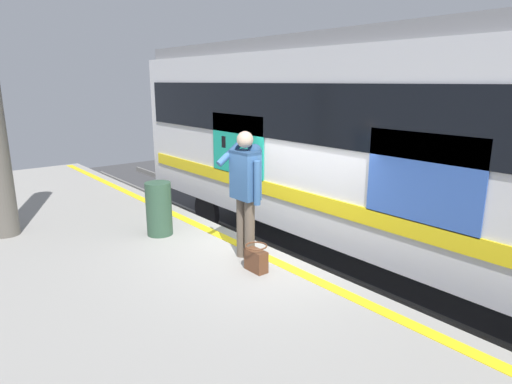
# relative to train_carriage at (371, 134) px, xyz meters

# --- Properties ---
(ground_plane) EXTENTS (26.37, 26.37, 0.00)m
(ground_plane) POSITION_rel_train_carriage_xyz_m (0.03, 2.30, -2.53)
(ground_plane) COLOR #3D3D3F
(platform) EXTENTS (17.58, 5.13, 1.03)m
(platform) POSITION_rel_train_carriage_xyz_m (0.03, 4.87, -2.02)
(platform) COLOR gray
(platform) RESTS_ON ground
(safety_line) EXTENTS (17.23, 0.16, 0.01)m
(safety_line) POSITION_rel_train_carriage_xyz_m (0.03, 2.60, -1.50)
(safety_line) COLOR yellow
(safety_line) RESTS_ON platform
(track_rail_near) EXTENTS (22.85, 0.08, 0.16)m
(track_rail_near) POSITION_rel_train_carriage_xyz_m (0.03, 0.71, -2.45)
(track_rail_near) COLOR slate
(track_rail_near) RESTS_ON ground
(track_rail_far) EXTENTS (22.85, 0.08, 0.16)m
(track_rail_far) POSITION_rel_train_carriage_xyz_m (0.03, -0.72, -2.45)
(track_rail_far) COLOR slate
(track_rail_far) RESTS_ON ground
(train_carriage) EXTENTS (10.65, 3.03, 3.99)m
(train_carriage) POSITION_rel_train_carriage_xyz_m (0.00, 0.00, 0.00)
(train_carriage) COLOR silver
(train_carriage) RESTS_ON ground
(passenger) EXTENTS (0.57, 0.55, 1.77)m
(passenger) POSITION_rel_train_carriage_xyz_m (-0.09, 2.83, -0.46)
(passenger) COLOR brown
(passenger) RESTS_ON platform
(handbag) EXTENTS (0.32, 0.29, 0.35)m
(handbag) POSITION_rel_train_carriage_xyz_m (-0.51, 3.00, -1.34)
(handbag) COLOR #59331E
(handbag) RESTS_ON platform
(trash_bin) EXTENTS (0.41, 0.41, 0.86)m
(trash_bin) POSITION_rel_train_carriage_xyz_m (1.55, 3.31, -1.07)
(trash_bin) COLOR #2D4C38
(trash_bin) RESTS_ON platform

